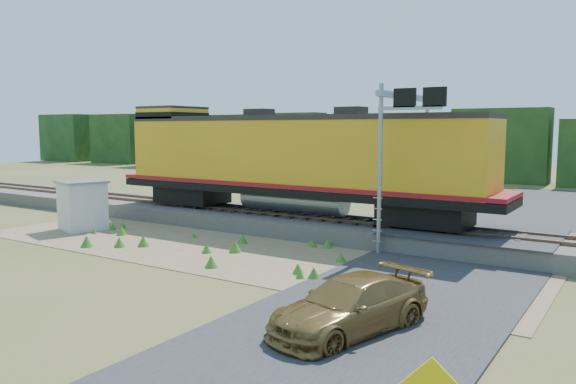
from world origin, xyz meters
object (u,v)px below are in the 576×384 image
Objects in this scene: locomotive at (288,159)px; shed at (82,205)px; car at (350,306)px; signal_gantry at (408,127)px.

shed is at bearing -146.86° from locomotive.
car is at bearing -0.17° from shed.
signal_gantry is 1.45× the size of car.
car is at bearing -50.82° from locomotive.
signal_gantry reaches higher than car.
signal_gantry is (15.71, 5.21, 4.02)m from shed.
car is (18.43, -5.69, -0.60)m from shed.
signal_gantry is (6.70, -0.67, 1.61)m from locomotive.
shed is 0.56× the size of car.
car is at bearing -75.96° from signal_gantry.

